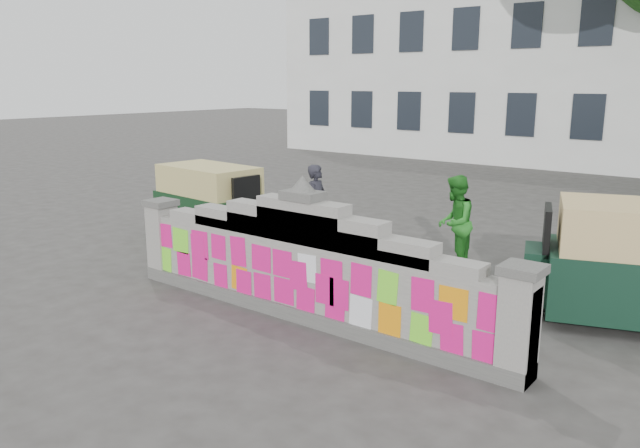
% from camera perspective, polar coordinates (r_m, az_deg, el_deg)
% --- Properties ---
extents(ground, '(100.00, 100.00, 0.00)m').
position_cam_1_polar(ground, '(8.79, -1.53, -8.61)').
color(ground, '#383533').
rests_on(ground, ground).
extents(parapet_wall, '(6.48, 0.44, 2.01)m').
position_cam_1_polar(parapet_wall, '(8.54, -1.59, -3.93)').
color(parapet_wall, '#4C4C49').
rests_on(parapet_wall, ground).
extents(building, '(16.00, 10.00, 8.90)m').
position_cam_1_polar(building, '(30.82, 15.06, 13.97)').
color(building, silver).
rests_on(building, ground).
extents(cyclist_bike, '(1.76, 0.94, 0.88)m').
position_cam_1_polar(cyclist_bike, '(11.66, -0.26, -0.89)').
color(cyclist_bike, black).
rests_on(cyclist_bike, ground).
extents(cyclist_rider, '(0.47, 0.61, 1.49)m').
position_cam_1_polar(cyclist_rider, '(11.59, -0.26, 0.57)').
color(cyclist_rider, '#22222A').
rests_on(cyclist_rider, ground).
extents(pedestrian, '(0.80, 0.93, 1.66)m').
position_cam_1_polar(pedestrian, '(11.08, 12.22, 0.13)').
color(pedestrian, '#258223').
rests_on(pedestrian, ground).
extents(rickshaw_left, '(2.76, 1.46, 1.50)m').
position_cam_1_polar(rickshaw_left, '(13.33, -9.89, 2.16)').
color(rickshaw_left, black).
rests_on(rickshaw_left, ground).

